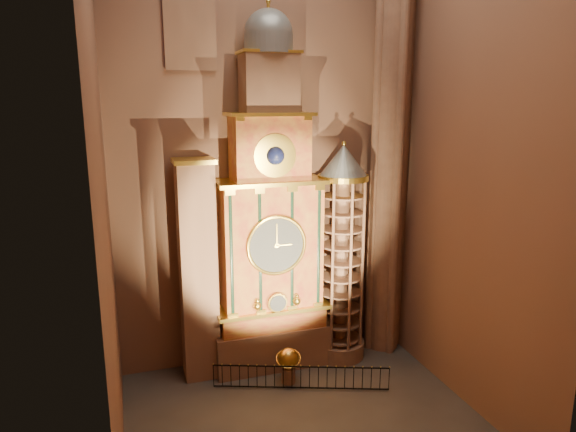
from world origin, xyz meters
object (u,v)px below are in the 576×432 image
object	(u,v)px
stair_turret	(341,256)
iron_railing	(301,378)
astronomical_clock	(270,232)
portrait_tower	(198,270)
celestial_globe	(288,362)

from	to	relation	value
stair_turret	iron_railing	bearing A→B (deg)	-140.14
astronomical_clock	portrait_tower	bearing A→B (deg)	179.71
astronomical_clock	portrait_tower	distance (m)	3.73
astronomical_clock	celestial_globe	xyz separation A→B (m)	(0.25, -1.95, -5.67)
astronomical_clock	stair_turret	distance (m)	3.78
stair_turret	iron_railing	distance (m)	6.02
astronomical_clock	celestial_globe	world-z (taller)	astronomical_clock
astronomical_clock	stair_turret	world-z (taller)	astronomical_clock
iron_railing	celestial_globe	bearing A→B (deg)	114.63
iron_railing	portrait_tower	bearing A→B (deg)	145.79
stair_turret	celestial_globe	world-z (taller)	stair_turret
portrait_tower	celestial_globe	distance (m)	5.86
astronomical_clock	iron_railing	world-z (taller)	astronomical_clock
stair_turret	celestial_globe	bearing A→B (deg)	-152.51
celestial_globe	iron_railing	distance (m)	0.91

